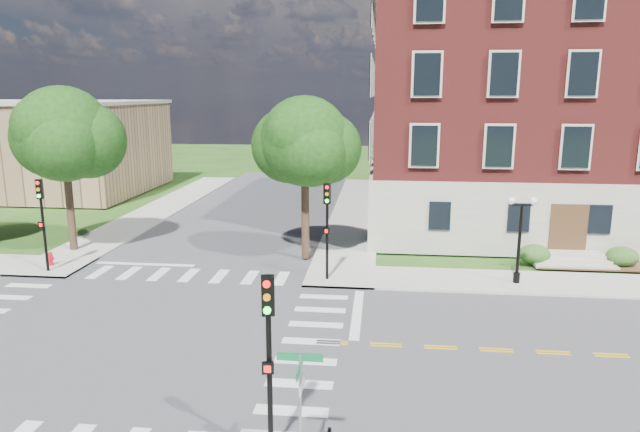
# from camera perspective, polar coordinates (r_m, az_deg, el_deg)

# --- Properties ---
(ground) EXTENTS (160.00, 160.00, 0.00)m
(ground) POSITION_cam_1_polar(r_m,az_deg,el_deg) (23.87, -18.66, -11.07)
(ground) COLOR #214814
(ground) RESTS_ON ground
(road_ew) EXTENTS (90.00, 12.00, 0.01)m
(road_ew) POSITION_cam_1_polar(r_m,az_deg,el_deg) (23.86, -18.66, -11.06)
(road_ew) COLOR #3D3D3F
(road_ew) RESTS_ON ground
(road_ns) EXTENTS (12.00, 90.00, 0.01)m
(road_ns) POSITION_cam_1_polar(r_m,az_deg,el_deg) (23.86, -18.66, -11.05)
(road_ns) COLOR #3D3D3F
(road_ns) RESTS_ON ground
(sidewalk_ne) EXTENTS (34.00, 34.00, 0.12)m
(sidewalk_ne) POSITION_cam_1_polar(r_m,az_deg,el_deg) (36.77, 14.89, -2.52)
(sidewalk_ne) COLOR #9E9B93
(sidewalk_ne) RESTS_ON ground
(sidewalk_nw) EXTENTS (34.00, 34.00, 0.12)m
(sidewalk_nw) POSITION_cam_1_polar(r_m,az_deg,el_deg) (44.12, -28.62, -1.18)
(sidewalk_nw) COLOR #9E9B93
(sidewalk_nw) RESTS_ON ground
(crosswalk_east) EXTENTS (2.20, 10.20, 0.02)m
(crosswalk_east) POSITION_cam_1_polar(r_m,az_deg,el_deg) (21.96, -0.90, -12.48)
(crosswalk_east) COLOR silver
(crosswalk_east) RESTS_ON ground
(stop_bar_east) EXTENTS (0.40, 5.50, 0.00)m
(stop_bar_east) POSITION_cam_1_polar(r_m,az_deg,el_deg) (24.59, 3.73, -9.71)
(stop_bar_east) COLOR silver
(stop_bar_east) RESTS_ON ground
(main_building) EXTENTS (30.60, 22.40, 16.50)m
(main_building) POSITION_cam_1_polar(r_m,az_deg,el_deg) (44.17, 25.49, 10.01)
(main_building) COLOR #9D988B
(main_building) RESTS_ON ground
(secondary_building) EXTENTS (20.40, 15.40, 8.30)m
(secondary_building) POSITION_cam_1_polar(r_m,az_deg,el_deg) (59.21, -26.38, 6.27)
(secondary_building) COLOR #826448
(secondary_building) RESTS_ON ground
(tree_c) EXTENTS (5.40, 5.40, 9.46)m
(tree_c) POSITION_cam_1_polar(r_m,az_deg,el_deg) (35.58, -24.29, 7.45)
(tree_c) COLOR black
(tree_c) RESTS_ON ground
(tree_d) EXTENTS (4.86, 4.86, 8.93)m
(tree_d) POSITION_cam_1_polar(r_m,az_deg,el_deg) (30.81, -1.52, 7.43)
(tree_d) COLOR black
(tree_d) RESTS_ON ground
(traffic_signal_se) EXTENTS (0.36, 0.41, 4.80)m
(traffic_signal_se) POSITION_cam_1_polar(r_m,az_deg,el_deg) (14.34, -5.15, -12.58)
(traffic_signal_se) COLOR black
(traffic_signal_se) RESTS_ON ground
(traffic_signal_ne) EXTENTS (0.37, 0.44, 4.80)m
(traffic_signal_ne) POSITION_cam_1_polar(r_m,az_deg,el_deg) (27.63, 0.72, -0.28)
(traffic_signal_ne) COLOR black
(traffic_signal_ne) RESTS_ON ground
(traffic_signal_nw) EXTENTS (0.36, 0.42, 4.80)m
(traffic_signal_nw) POSITION_cam_1_polar(r_m,az_deg,el_deg) (32.20, -26.05, 0.27)
(traffic_signal_nw) COLOR black
(traffic_signal_nw) RESTS_ON ground
(twin_lamp_west) EXTENTS (1.36, 0.36, 4.23)m
(twin_lamp_west) POSITION_cam_1_polar(r_m,az_deg,el_deg) (28.90, 19.35, -1.78)
(twin_lamp_west) COLOR black
(twin_lamp_west) RESTS_ON ground
(street_sign_pole) EXTENTS (1.10, 1.10, 3.10)m
(street_sign_pole) POSITION_cam_1_polar(r_m,az_deg,el_deg) (14.16, -1.97, -16.87)
(street_sign_pole) COLOR gray
(street_sign_pole) RESTS_ON ground
(fire_hydrant) EXTENTS (0.35, 0.35, 0.75)m
(fire_hydrant) POSITION_cam_1_polar(r_m,az_deg,el_deg) (33.78, -25.33, -3.90)
(fire_hydrant) COLOR #B70E16
(fire_hydrant) RESTS_ON ground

